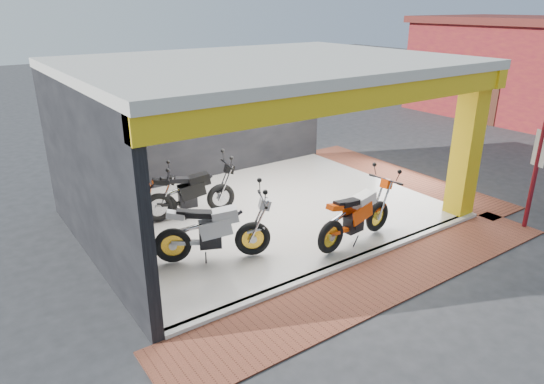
{
  "coord_description": "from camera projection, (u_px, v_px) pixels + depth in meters",
  "views": [
    {
      "loc": [
        -6.15,
        -7.01,
        4.81
      ],
      "look_at": [
        -0.37,
        1.22,
        0.9
      ],
      "focal_mm": 32.0,
      "sensor_mm": 36.0,
      "label": 1
    }
  ],
  "objects": [
    {
      "name": "header_beam_right",
      "position": [
        390.0,
        65.0,
        12.85
      ],
      "size": [
        0.3,
        6.4,
        0.4
      ],
      "primitive_type": "cube",
      "color": "gold",
      "rests_on": "corner_column"
    },
    {
      "name": "moto_row_b",
      "position": [
        220.0,
        184.0,
        11.51
      ],
      "size": [
        2.44,
        1.29,
        1.41
      ],
      "primitive_type": null,
      "rotation": [
        0.0,
        0.0,
        -0.2
      ],
      "color": "black",
      "rests_on": "showroom_floor"
    },
    {
      "name": "showroom_floor",
      "position": [
        266.0,
        212.0,
        11.89
      ],
      "size": [
        8.0,
        6.0,
        0.1
      ],
      "primitive_type": "cube",
      "color": "white",
      "rests_on": "ground"
    },
    {
      "name": "left_wall",
      "position": [
        86.0,
        179.0,
        9.08
      ],
      "size": [
        0.2,
        6.2,
        3.5
      ],
      "primitive_type": "cube",
      "color": "black",
      "rests_on": "ground"
    },
    {
      "name": "moto_row_a",
      "position": [
        252.0,
        223.0,
        9.44
      ],
      "size": [
        2.55,
        1.8,
        1.46
      ],
      "primitive_type": null,
      "rotation": [
        0.0,
        0.0,
        -0.43
      ],
      "color": "#B1B3B9",
      "rests_on": "showroom_floor"
    },
    {
      "name": "signpost",
      "position": [
        535.0,
        172.0,
        10.68
      ],
      "size": [
        0.13,
        0.34,
        2.48
      ],
      "rotation": [
        0.0,
        0.0,
        -0.32
      ],
      "color": "maroon",
      "rests_on": "ground"
    },
    {
      "name": "ground",
      "position": [
        319.0,
        244.0,
        10.38
      ],
      "size": [
        80.0,
        80.0,
        0.0
      ],
      "primitive_type": "plane",
      "color": "#2D2D30",
      "rests_on": "ground"
    },
    {
      "name": "paver_right",
      "position": [
        399.0,
        176.0,
        14.47
      ],
      "size": [
        1.4,
        7.0,
        0.03
      ],
      "primitive_type": "cube",
      "color": "brown",
      "rests_on": "ground"
    },
    {
      "name": "header_beam_front",
      "position": [
        363.0,
        97.0,
        8.42
      ],
      "size": [
        8.4,
        0.3,
        0.4
      ],
      "primitive_type": "cube",
      "color": "gold",
      "rests_on": "corner_column"
    },
    {
      "name": "floor_kerb",
      "position": [
        352.0,
        262.0,
        9.59
      ],
      "size": [
        8.0,
        0.2,
        0.1
      ],
      "primitive_type": "cube",
      "color": "white",
      "rests_on": "ground"
    },
    {
      "name": "corner_column",
      "position": [
        467.0,
        146.0,
        11.18
      ],
      "size": [
        0.5,
        0.5,
        3.5
      ],
      "primitive_type": "cube",
      "color": "gold",
      "rests_on": "ground"
    },
    {
      "name": "moto_row_c",
      "position": [
        162.0,
        194.0,
        11.06
      ],
      "size": [
        2.28,
        1.63,
        1.31
      ],
      "primitive_type": null,
      "rotation": [
        0.0,
        0.0,
        -0.44
      ],
      "color": "black",
      "rests_on": "showroom_floor"
    },
    {
      "name": "back_wall",
      "position": [
        204.0,
        120.0,
        13.64
      ],
      "size": [
        8.2,
        0.2,
        3.5
      ],
      "primitive_type": "cube",
      "color": "black",
      "rests_on": "ground"
    },
    {
      "name": "paver_front",
      "position": [
        382.0,
        280.0,
        9.0
      ],
      "size": [
        9.0,
        1.4,
        0.03
      ],
      "primitive_type": "cube",
      "color": "brown",
      "rests_on": "ground"
    },
    {
      "name": "moto_hero",
      "position": [
        378.0,
        202.0,
        10.47
      ],
      "size": [
        2.42,
        1.12,
        1.43
      ],
      "primitive_type": null,
      "rotation": [
        0.0,
        0.0,
        0.11
      ],
      "color": "#E74409",
      "rests_on": "showroom_floor"
    },
    {
      "name": "showroom_ceiling",
      "position": [
        266.0,
        63.0,
        10.6
      ],
      "size": [
        8.4,
        6.4,
        0.2
      ],
      "primitive_type": "cube",
      "color": "beige",
      "rests_on": "corner_column"
    }
  ]
}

